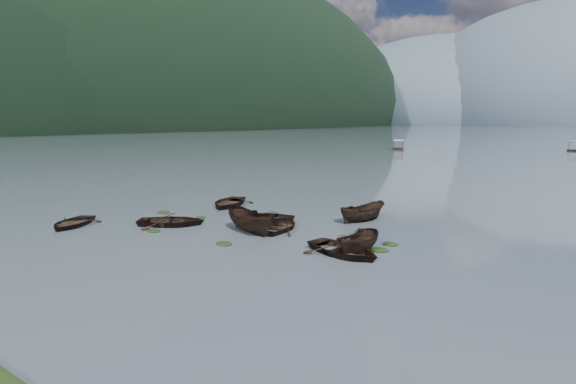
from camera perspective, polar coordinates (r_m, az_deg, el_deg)
The scene contains 22 objects.
ground_plane at distance 26.93m, azimuth -15.19°, elevation -7.49°, with size 2400.00×2400.00×0.00m, color #505A64.
left_ridge_far at distance 566.64m, azimuth -26.57°, elevation 7.35°, with size 560.00×1400.00×380.00m, color black.
haze_mtn_a at distance 958.07m, azimuth 18.84°, elevation 8.13°, with size 520.00×520.00×280.00m, color #475666.
haze_mtn_b at distance 919.68m, azimuth 30.93°, elevation 7.32°, with size 520.00×520.00×340.00m, color #475666.
rowboat_0 at distance 36.00m, azimuth -25.70°, elevation -3.92°, with size 3.05×4.27×0.88m, color black.
rowboat_1 at distance 33.78m, azimuth -14.55°, elevation -4.10°, with size 3.46×4.85×1.00m, color black.
rowboat_2 at distance 30.64m, azimuth -4.62°, elevation -5.18°, with size 1.83×4.87×1.88m, color black.
rowboat_3 at distance 31.37m, azimuth -1.03°, elevation -4.82°, with size 3.04×4.25×0.88m, color black.
rowboat_4 at distance 25.89m, azimuth 7.06°, elevation -7.90°, with size 3.41×4.77×0.99m, color black.
rowboat_5 at distance 26.20m, azimuth 8.90°, elevation -7.74°, with size 1.45×3.86×1.49m, color black.
rowboat_6 at distance 40.35m, azimuth -7.52°, elevation -1.77°, with size 3.60×5.04×1.04m, color black.
rowboat_7 at distance 34.65m, azimuth -2.57°, elevation -3.49°, with size 2.89×4.05×0.84m, color black.
rowboat_8 at distance 34.42m, azimuth 9.41°, elevation -3.69°, with size 1.57×4.19×1.62m, color black.
weed_clump_0 at distance 36.68m, azimuth -26.75°, elevation -3.76°, with size 1.24×1.01×0.27m, color black.
weed_clump_1 at distance 32.20m, azimuth -16.68°, elevation -4.84°, with size 0.98×0.78×0.22m, color black.
weed_clump_2 at distance 27.98m, azimuth -8.14°, elevation -6.63°, with size 1.08×0.86×0.23m, color black.
weed_clump_3 at distance 31.17m, azimuth 9.40°, elevation -5.03°, with size 1.00×0.85×0.22m, color black.
weed_clump_4 at distance 26.95m, azimuth 11.48°, elevation -7.34°, with size 1.14×0.90×0.24m, color black.
weed_clump_5 at distance 38.33m, azimuth -15.50°, elevation -2.60°, with size 1.12×0.91×0.24m, color black.
weed_clump_6 at distance 35.90m, azimuth -10.93°, elevation -3.21°, with size 0.87×0.73×0.18m, color black.
weed_clump_7 at distance 28.35m, azimuth 12.88°, elevation -6.56°, with size 0.99×0.79×0.22m, color black.
pontoon_left at distance 120.83m, azimuth 13.82°, elevation 5.23°, with size 2.65×6.35×2.44m, color black, non-canonical shape.
Camera 1 is at (20.19, -16.15, 7.52)m, focal length 28.00 mm.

